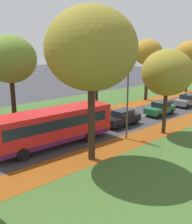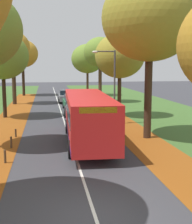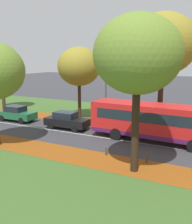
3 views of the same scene
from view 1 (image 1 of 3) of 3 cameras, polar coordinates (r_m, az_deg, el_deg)
name	(u,v)px [view 1 (image 1 of 3)]	position (r m, az deg, el deg)	size (l,w,h in m)	color
grass_verge_left	(75,106)	(35.72, -4.52, 1.30)	(12.00, 90.00, 0.01)	#3D6028
leaf_litter_left	(57,121)	(28.72, -8.40, -2.05)	(2.80, 60.00, 0.00)	#8C4714
leaf_litter_right	(120,145)	(22.03, 5.16, -7.10)	(2.80, 60.00, 0.00)	#8C4714
road_centre_line	(126,120)	(29.18, 6.58, -1.74)	(0.12, 80.00, 0.01)	silver
tree_left_near	(10,60)	(25.87, -18.20, 10.78)	(4.89, 4.89, 8.99)	black
tree_left_mid	(97,66)	(32.13, 0.12, 10.03)	(4.70, 4.70, 7.75)	black
tree_left_far	(148,53)	(39.60, 11.20, 12.51)	(4.15, 4.15, 8.90)	#382619
tree_left_distant	(189,54)	(48.72, 19.57, 11.81)	(4.82, 4.82, 8.77)	black
tree_right_near	(91,49)	(17.64, -1.06, 13.49)	(6.17, 6.17, 10.59)	#382619
tree_right_mid	(167,73)	(24.39, 15.25, 8.24)	(4.60, 4.60, 7.75)	#382619
bollard_fifth	(20,130)	(25.48, -16.27, -3.83)	(0.12, 0.12, 0.69)	#4C3823
bollard_sixth	(46,125)	(26.78, -10.81, -2.75)	(0.12, 0.12, 0.57)	#4C3823
streetlamp_right	(125,97)	(22.67, 6.25, 3.32)	(1.89, 0.28, 6.00)	#47474C
bus	(53,126)	(21.51, -9.45, -3.00)	(2.95, 10.49, 2.98)	red
car_black_lead	(122,118)	(27.00, 5.71, -1.25)	(1.84, 4.23, 1.62)	black
car_green_following	(160,108)	(31.82, 13.83, 0.80)	(1.84, 4.23, 1.62)	#1E6038
car_grey_third_in_line	(187,100)	(37.52, 19.27, 2.43)	(1.79, 4.20, 1.62)	slate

